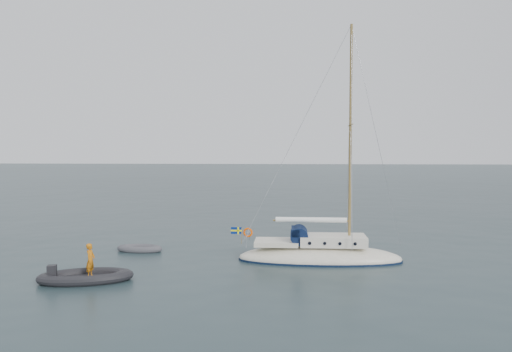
{
  "coord_description": "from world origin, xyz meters",
  "views": [
    {
      "loc": [
        -0.98,
        -26.88,
        5.76
      ],
      "look_at": [
        -2.67,
        0.0,
        4.23
      ],
      "focal_mm": 35.0,
      "sensor_mm": 36.0,
      "label": 1
    }
  ],
  "objects": [
    {
      "name": "rib",
      "position": [
        -9.64,
        -6.23,
        0.26
      ],
      "size": [
        4.04,
        1.83,
        1.67
      ],
      "rotation": [
        0.0,
        0.0,
        0.28
      ],
      "color": "black",
      "rests_on": "ground"
    },
    {
      "name": "ground",
      "position": [
        0.0,
        0.0,
        0.0
      ],
      "size": [
        300.0,
        300.0,
        0.0
      ],
      "primitive_type": "plane",
      "color": "black",
      "rests_on": "ground"
    },
    {
      "name": "sailboat",
      "position": [
        0.69,
        -1.7,
        0.94
      ],
      "size": [
        8.7,
        2.61,
        12.39
      ],
      "rotation": [
        0.0,
        0.0,
        -0.01
      ],
      "color": "white",
      "rests_on": "ground"
    },
    {
      "name": "dinghy",
      "position": [
        -9.16,
        0.07,
        0.16
      ],
      "size": [
        2.57,
        1.16,
        0.37
      ],
      "rotation": [
        0.0,
        0.0,
        -0.06
      ],
      "color": "#4D4D53",
      "rests_on": "ground"
    }
  ]
}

